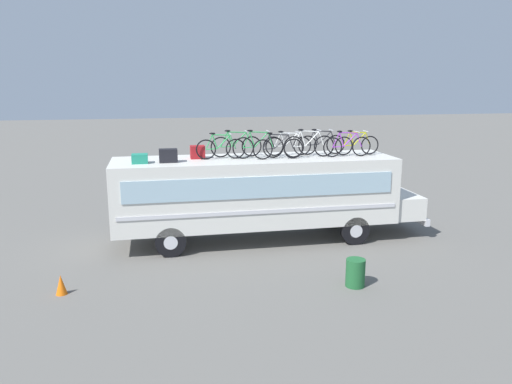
{
  "coord_description": "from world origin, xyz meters",
  "views": [
    {
      "loc": [
        -3.31,
        -16.41,
        5.44
      ],
      "look_at": [
        0.03,
        0.0,
        1.71
      ],
      "focal_mm": 35.19,
      "sensor_mm": 36.0,
      "label": 1
    }
  ],
  "objects_px": {
    "luggage_bag_2": "(168,156)",
    "rooftop_bicycle_9": "(357,144)",
    "rooftop_bicycle_4": "(278,148)",
    "traffic_cone": "(61,285)",
    "rooftop_bicycle_6": "(309,145)",
    "trash_bin": "(355,273)",
    "bus": "(261,191)",
    "rooftop_bicycle_1": "(221,148)",
    "rooftop_bicycle_5": "(288,145)",
    "rooftop_bicycle_2": "(236,146)",
    "luggage_bag_1": "(140,159)",
    "rooftop_bicycle_7": "(321,144)",
    "rooftop_bicycle_8": "(347,146)",
    "luggage_bag_3": "(198,152)",
    "rooftop_bicycle_3": "(258,146)"
  },
  "relations": [
    {
      "from": "rooftop_bicycle_1",
      "to": "rooftop_bicycle_6",
      "type": "bearing_deg",
      "value": -2.79
    },
    {
      "from": "bus",
      "to": "rooftop_bicycle_5",
      "type": "bearing_deg",
      "value": 18.85
    },
    {
      "from": "luggage_bag_1",
      "to": "rooftop_bicycle_5",
      "type": "bearing_deg",
      "value": 8.01
    },
    {
      "from": "rooftop_bicycle_4",
      "to": "rooftop_bicycle_8",
      "type": "relative_size",
      "value": 1.0
    },
    {
      "from": "rooftop_bicycle_5",
      "to": "rooftop_bicycle_9",
      "type": "height_order",
      "value": "rooftop_bicycle_9"
    },
    {
      "from": "bus",
      "to": "rooftop_bicycle_9",
      "type": "xyz_separation_m",
      "value": [
        3.44,
        0.02,
        1.53
      ]
    },
    {
      "from": "rooftop_bicycle_2",
      "to": "rooftop_bicycle_8",
      "type": "bearing_deg",
      "value": -10.87
    },
    {
      "from": "trash_bin",
      "to": "rooftop_bicycle_5",
      "type": "bearing_deg",
      "value": 97.04
    },
    {
      "from": "rooftop_bicycle_7",
      "to": "rooftop_bicycle_5",
      "type": "bearing_deg",
      "value": 179.82
    },
    {
      "from": "luggage_bag_2",
      "to": "trash_bin",
      "type": "xyz_separation_m",
      "value": [
        4.74,
        -4.17,
        -2.72
      ]
    },
    {
      "from": "rooftop_bicycle_5",
      "to": "rooftop_bicycle_7",
      "type": "bearing_deg",
      "value": -0.18
    },
    {
      "from": "luggage_bag_2",
      "to": "rooftop_bicycle_9",
      "type": "height_order",
      "value": "rooftop_bicycle_9"
    },
    {
      "from": "rooftop_bicycle_6",
      "to": "trash_bin",
      "type": "xyz_separation_m",
      "value": [
        0.01,
        -4.36,
        -2.91
      ]
    },
    {
      "from": "rooftop_bicycle_5",
      "to": "rooftop_bicycle_8",
      "type": "xyz_separation_m",
      "value": [
        1.89,
        -0.68,
        0.01
      ]
    },
    {
      "from": "bus",
      "to": "rooftop_bicycle_6",
      "type": "bearing_deg",
      "value": -4.87
    },
    {
      "from": "luggage_bag_1",
      "to": "rooftop_bicycle_3",
      "type": "height_order",
      "value": "rooftop_bicycle_3"
    },
    {
      "from": "luggage_bag_1",
      "to": "rooftop_bicycle_1",
      "type": "bearing_deg",
      "value": 7.75
    },
    {
      "from": "luggage_bag_3",
      "to": "rooftop_bicycle_1",
      "type": "bearing_deg",
      "value": -21.36
    },
    {
      "from": "rooftop_bicycle_6",
      "to": "rooftop_bicycle_9",
      "type": "relative_size",
      "value": 1.11
    },
    {
      "from": "rooftop_bicycle_7",
      "to": "rooftop_bicycle_8",
      "type": "relative_size",
      "value": 1.0
    },
    {
      "from": "rooftop_bicycle_3",
      "to": "rooftop_bicycle_5",
      "type": "height_order",
      "value": "rooftop_bicycle_3"
    },
    {
      "from": "rooftop_bicycle_4",
      "to": "traffic_cone",
      "type": "distance_m",
      "value": 7.84
    },
    {
      "from": "rooftop_bicycle_1",
      "to": "rooftop_bicycle_9",
      "type": "bearing_deg",
      "value": 0.2
    },
    {
      "from": "rooftop_bicycle_8",
      "to": "rooftop_bicycle_2",
      "type": "bearing_deg",
      "value": 169.13
    },
    {
      "from": "luggage_bag_3",
      "to": "rooftop_bicycle_6",
      "type": "relative_size",
      "value": 0.27
    },
    {
      "from": "bus",
      "to": "trash_bin",
      "type": "relative_size",
      "value": 14.03
    },
    {
      "from": "rooftop_bicycle_5",
      "to": "rooftop_bicycle_6",
      "type": "bearing_deg",
      "value": -40.18
    },
    {
      "from": "luggage_bag_2",
      "to": "traffic_cone",
      "type": "relative_size",
      "value": 1.09
    },
    {
      "from": "bus",
      "to": "rooftop_bicycle_3",
      "type": "relative_size",
      "value": 6.12
    },
    {
      "from": "rooftop_bicycle_6",
      "to": "rooftop_bicycle_7",
      "type": "distance_m",
      "value": 0.79
    },
    {
      "from": "rooftop_bicycle_1",
      "to": "rooftop_bicycle_5",
      "type": "distance_m",
      "value": 2.44
    },
    {
      "from": "trash_bin",
      "to": "rooftop_bicycle_9",
      "type": "bearing_deg",
      "value": 68.41
    },
    {
      "from": "rooftop_bicycle_8",
      "to": "trash_bin",
      "type": "relative_size",
      "value": 2.25
    },
    {
      "from": "rooftop_bicycle_5",
      "to": "trash_bin",
      "type": "relative_size",
      "value": 2.15
    },
    {
      "from": "rooftop_bicycle_7",
      "to": "rooftop_bicycle_9",
      "type": "distance_m",
      "value": 1.23
    },
    {
      "from": "rooftop_bicycle_4",
      "to": "rooftop_bicycle_2",
      "type": "bearing_deg",
      "value": 149.04
    },
    {
      "from": "rooftop_bicycle_7",
      "to": "luggage_bag_1",
      "type": "bearing_deg",
      "value": -173.56
    },
    {
      "from": "bus",
      "to": "luggage_bag_2",
      "type": "relative_size",
      "value": 18.59
    },
    {
      "from": "bus",
      "to": "luggage_bag_1",
      "type": "xyz_separation_m",
      "value": [
        -3.98,
        -0.35,
        1.31
      ]
    },
    {
      "from": "rooftop_bicycle_1",
      "to": "rooftop_bicycle_9",
      "type": "xyz_separation_m",
      "value": [
        4.8,
        0.02,
        -0.0
      ]
    },
    {
      "from": "trash_bin",
      "to": "rooftop_bicycle_8",
      "type": "bearing_deg",
      "value": 72.82
    },
    {
      "from": "rooftop_bicycle_3",
      "to": "rooftop_bicycle_1",
      "type": "bearing_deg",
      "value": 175.98
    },
    {
      "from": "rooftop_bicycle_7",
      "to": "rooftop_bicycle_3",
      "type": "bearing_deg",
      "value": -169.6
    },
    {
      "from": "rooftop_bicycle_6",
      "to": "rooftop_bicycle_9",
      "type": "height_order",
      "value": "rooftop_bicycle_6"
    },
    {
      "from": "traffic_cone",
      "to": "rooftop_bicycle_2",
      "type": "bearing_deg",
      "value": 36.32
    },
    {
      "from": "luggage_bag_1",
      "to": "rooftop_bicycle_9",
      "type": "distance_m",
      "value": 7.44
    },
    {
      "from": "rooftop_bicycle_4",
      "to": "rooftop_bicycle_9",
      "type": "distance_m",
      "value": 2.97
    },
    {
      "from": "luggage_bag_2",
      "to": "rooftop_bicycle_4",
      "type": "height_order",
      "value": "rooftop_bicycle_4"
    },
    {
      "from": "rooftop_bicycle_8",
      "to": "rooftop_bicycle_9",
      "type": "relative_size",
      "value": 1.06
    },
    {
      "from": "luggage_bag_2",
      "to": "rooftop_bicycle_6",
      "type": "height_order",
      "value": "rooftop_bicycle_6"
    }
  ]
}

